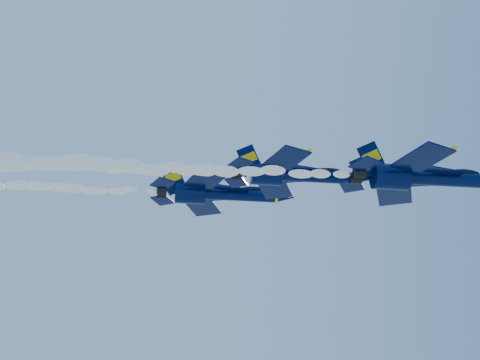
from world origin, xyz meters
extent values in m
cylinder|color=#010B34|center=(22.59, -13.39, 148.27)|extent=(9.30, 1.55, 1.55)
ellipsoid|color=#010B34|center=(16.09, -13.39, 148.22)|extent=(1.61, 2.79, 6.61)
ellipsoid|color=black|center=(24.35, -13.39, 149.05)|extent=(3.72, 1.21, 1.02)
cube|color=yellow|center=(24.35, -13.39, 148.74)|extent=(4.34, 1.03, 0.19)
cube|color=#010B34|center=(17.95, -17.52, 148.27)|extent=(5.54, 6.57, 0.19)
cube|color=#010B34|center=(17.95, -9.25, 148.27)|extent=(5.54, 6.57, 0.19)
cube|color=yellow|center=(19.39, -17.52, 148.37)|extent=(2.49, 5.17, 0.10)
cube|color=yellow|center=(19.39, -9.25, 148.37)|extent=(2.49, 5.17, 0.10)
cube|color=#010B34|center=(13.81, -14.47, 149.82)|extent=(3.37, 1.06, 3.62)
cube|color=#010B34|center=(13.81, -12.30, 149.82)|extent=(3.37, 1.06, 3.62)
cylinder|color=black|center=(12.47, -14.06, 148.17)|extent=(1.24, 1.14, 1.14)
cylinder|color=black|center=(12.47, -12.71, 148.17)|extent=(1.24, 1.14, 1.14)
cube|color=yellow|center=(19.50, -13.39, 149.08)|extent=(11.36, 0.36, 0.08)
ellipsoid|color=white|center=(-10.86, -13.39, 147.90)|extent=(45.63, 2.16, 1.94)
cylinder|color=#010B34|center=(9.83, -6.34, 151.50)|extent=(8.59, 1.43, 1.43)
ellipsoid|color=#010B34|center=(3.81, -6.34, 151.45)|extent=(1.49, 2.58, 6.11)
cone|color=#010B34|center=(15.36, -6.34, 151.50)|extent=(2.48, 1.43, 1.43)
cylinder|color=yellow|center=(14.22, -6.34, 151.50)|extent=(0.33, 1.49, 1.49)
ellipsoid|color=black|center=(11.45, -6.34, 152.21)|extent=(3.44, 1.12, 0.95)
cube|color=yellow|center=(11.45, -6.34, 151.93)|extent=(4.01, 0.95, 0.17)
cube|color=#010B34|center=(5.53, -10.16, 151.50)|extent=(5.12, 6.07, 0.17)
cube|color=#010B34|center=(5.53, -2.53, 151.50)|extent=(5.12, 6.07, 0.17)
cube|color=yellow|center=(6.87, -10.16, 151.59)|extent=(2.30, 4.78, 0.10)
cube|color=yellow|center=(6.87, -2.53, 151.59)|extent=(2.30, 4.78, 0.10)
cube|color=#010B34|center=(1.71, -7.35, 152.93)|extent=(3.11, 0.98, 3.35)
cube|color=#010B34|center=(1.71, -5.34, 152.93)|extent=(3.11, 0.98, 3.35)
cylinder|color=black|center=(0.47, -6.96, 151.40)|extent=(1.15, 1.05, 1.05)
cylinder|color=black|center=(0.47, -5.72, 151.40)|extent=(1.15, 1.05, 1.05)
cube|color=yellow|center=(6.96, -6.34, 152.24)|extent=(10.50, 0.33, 0.08)
ellipsoid|color=white|center=(-22.82, -6.34, 151.13)|extent=(45.63, 2.00, 1.80)
cylinder|color=#010B34|center=(2.04, 5.23, 154.15)|extent=(9.68, 1.61, 1.61)
ellipsoid|color=#010B34|center=(-4.74, 5.23, 154.10)|extent=(1.68, 2.90, 6.88)
cone|color=#010B34|center=(8.27, 5.23, 154.15)|extent=(2.80, 1.61, 1.61)
cylinder|color=yellow|center=(6.98, 5.23, 154.15)|extent=(0.38, 1.68, 1.68)
ellipsoid|color=black|center=(3.87, 5.23, 154.96)|extent=(3.87, 1.26, 1.06)
cube|color=yellow|center=(3.87, 5.23, 154.63)|extent=(4.52, 1.08, 0.19)
cube|color=#010B34|center=(-2.80, 0.92, 154.15)|extent=(5.76, 6.83, 0.19)
cube|color=#010B34|center=(-2.80, 9.53, 154.15)|extent=(5.76, 6.83, 0.19)
cube|color=yellow|center=(-1.30, 0.92, 154.26)|extent=(2.59, 5.38, 0.11)
cube|color=yellow|center=(-1.30, 9.53, 154.26)|extent=(2.59, 5.38, 0.11)
cube|color=#010B34|center=(-7.10, 4.10, 155.76)|extent=(3.50, 1.11, 3.77)
cube|color=#010B34|center=(-7.10, 6.35, 155.76)|extent=(3.50, 1.11, 3.77)
cylinder|color=black|center=(-8.50, 4.53, 154.04)|extent=(1.29, 1.18, 1.18)
cylinder|color=black|center=(-8.50, 5.92, 154.04)|extent=(1.29, 1.18, 1.18)
cube|color=yellow|center=(-1.19, 5.23, 154.99)|extent=(11.83, 0.38, 0.09)
camera|label=1|loc=(-6.06, -67.97, 119.05)|focal=45.00mm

